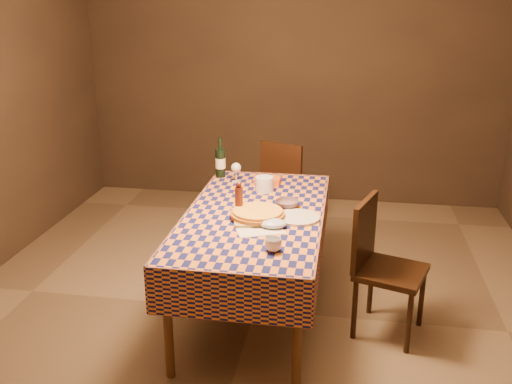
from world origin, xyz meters
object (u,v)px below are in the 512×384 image
white_plate (298,217)px  chair_right (380,260)px  cutting_board (258,217)px  wine_bottle (220,162)px  dining_table (255,222)px  pizza (258,213)px  bowl (287,204)px  chair_far (286,183)px

white_plate → chair_right: (0.55, -0.03, -0.26)m
cutting_board → white_plate: (0.27, 0.04, -0.00)m
wine_bottle → white_plate: (0.71, -0.83, -0.11)m
cutting_board → chair_right: chair_right is taller
wine_bottle → chair_right: (1.26, -0.85, -0.37)m
white_plate → dining_table: bearing=166.7°
white_plate → pizza: bearing=-172.4°
cutting_board → wine_bottle: wine_bottle is taller
bowl → chair_right: chair_right is taller
dining_table → chair_right: bearing=-6.5°
cutting_board → pizza: 0.03m
dining_table → chair_far: 1.43m
dining_table → wine_bottle: bearing=118.4°
cutting_board → white_plate: bearing=7.6°
white_plate → wine_bottle: bearing=130.7°
bowl → white_plate: bowl is taller
pizza → wine_bottle: (-0.44, 0.86, 0.08)m
white_plate → chair_right: size_ratio=0.32×
cutting_board → pizza: (0.00, 0.00, 0.03)m
cutting_board → chair_far: size_ratio=0.36×
dining_table → cutting_board: 0.14m
pizza → white_plate: (0.27, 0.04, -0.03)m
dining_table → chair_right: chair_right is taller
wine_bottle → chair_right: 1.57m
cutting_board → chair_right: 0.86m
pizza → bowl: bearing=53.3°
cutting_board → chair_right: bearing=0.6°
bowl → dining_table: bearing=-149.1°
dining_table → bowl: (0.21, 0.13, 0.10)m
pizza → chair_right: bearing=0.6°
bowl → chair_right: bearing=-19.0°
cutting_board → wine_bottle: bearing=117.3°
bowl → wine_bottle: wine_bottle is taller
white_plate → chair_far: size_ratio=0.32×
pizza → chair_far: 1.55m
dining_table → chair_right: size_ratio=1.98×
bowl → wine_bottle: 0.89m
bowl → pizza: bearing=-126.7°
white_plate → bowl: bearing=115.2°
wine_bottle → white_plate: bearing=-49.3°
pizza → chair_right: size_ratio=0.51×
chair_right → bowl: bearing=161.0°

